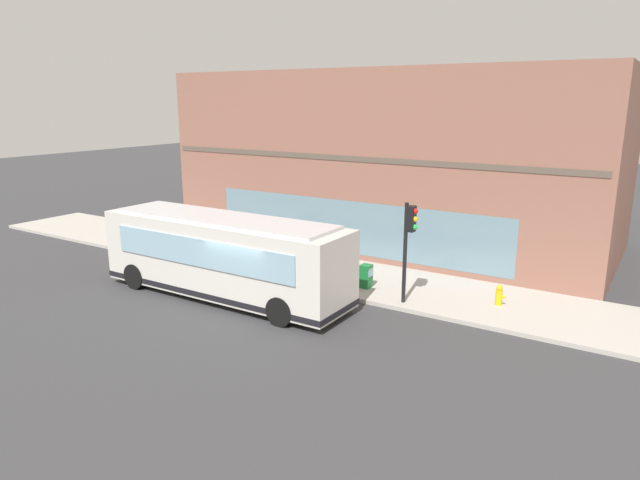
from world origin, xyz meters
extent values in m
plane|color=#38383A|center=(0.00, 0.00, 0.00)|extent=(120.00, 120.00, 0.00)
cube|color=#B2ADA3|center=(4.85, 0.00, 0.07)|extent=(4.50, 40.00, 0.15)
cube|color=#8C5B4C|center=(12.08, 0.00, 4.26)|extent=(9.95, 20.90, 8.52)
cube|color=brown|center=(7.25, 0.00, 4.68)|extent=(0.36, 20.49, 0.24)
cube|color=slate|center=(7.15, 0.00, 1.60)|extent=(0.12, 14.63, 2.40)
cube|color=silver|center=(0.48, 1.61, 1.60)|extent=(2.51, 10.00, 2.70)
cube|color=silver|center=(0.48, 1.61, 3.01)|extent=(2.14, 9.00, 0.12)
cube|color=#8CB2C6|center=(0.47, 6.59, 2.05)|extent=(2.20, 0.08, 1.20)
cube|color=#8CB2C6|center=(1.75, 1.62, 2.00)|extent=(0.07, 8.20, 1.00)
cube|color=#8CB2C6|center=(-0.79, 1.61, 2.00)|extent=(0.07, 8.20, 1.00)
cube|color=black|center=(0.48, 1.61, 0.43)|extent=(2.55, 10.04, 0.20)
cylinder|color=black|center=(1.62, 5.22, 0.50)|extent=(0.30, 1.00, 1.00)
cylinder|color=black|center=(-0.68, 5.21, 0.50)|extent=(0.30, 1.00, 1.00)
cylinder|color=black|center=(1.63, -1.78, 0.50)|extent=(0.30, 1.00, 1.00)
cylinder|color=black|center=(-0.67, -1.79, 0.50)|extent=(0.30, 1.00, 1.00)
cylinder|color=black|center=(3.16, -4.42, 1.96)|extent=(0.14, 0.14, 3.61)
cube|color=black|center=(3.16, -4.61, 3.21)|extent=(0.32, 0.24, 0.90)
sphere|color=red|center=(3.16, -4.74, 3.49)|extent=(0.20, 0.20, 0.20)
sphere|color=yellow|center=(3.16, -4.74, 3.21)|extent=(0.20, 0.20, 0.20)
sphere|color=green|center=(3.16, -4.74, 2.93)|extent=(0.20, 0.20, 0.20)
cylinder|color=yellow|center=(4.69, -7.38, 0.43)|extent=(0.24, 0.24, 0.55)
sphere|color=yellow|center=(4.69, -7.38, 0.78)|extent=(0.22, 0.22, 0.22)
cylinder|color=yellow|center=(4.69, -7.55, 0.48)|extent=(0.10, 0.12, 0.10)
cylinder|color=yellow|center=(4.86, -7.38, 0.48)|extent=(0.12, 0.10, 0.10)
cylinder|color=silver|center=(5.24, 4.56, 0.56)|extent=(0.14, 0.14, 0.81)
cylinder|color=silver|center=(5.18, 4.72, 0.56)|extent=(0.14, 0.14, 0.81)
cylinder|color=silver|center=(5.21, 4.64, 1.28)|extent=(0.32, 0.32, 0.64)
sphere|color=brown|center=(5.21, 4.64, 1.72)|extent=(0.22, 0.22, 0.22)
cylinder|color=#8C3F8C|center=(3.83, 8.70, 0.54)|extent=(0.14, 0.14, 0.77)
cylinder|color=#8C3F8C|center=(3.93, 8.55, 0.54)|extent=(0.14, 0.14, 0.77)
cylinder|color=gold|center=(3.88, 8.63, 1.23)|extent=(0.32, 0.32, 0.61)
sphere|color=beige|center=(3.88, 8.63, 1.63)|extent=(0.21, 0.21, 0.21)
cube|color=#197233|center=(3.88, -2.52, 0.60)|extent=(0.44, 0.40, 0.90)
cube|color=#8CB2C6|center=(3.88, -2.73, 0.78)|extent=(0.35, 0.03, 0.30)
camera|label=1|loc=(-14.53, -12.13, 7.20)|focal=31.70mm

